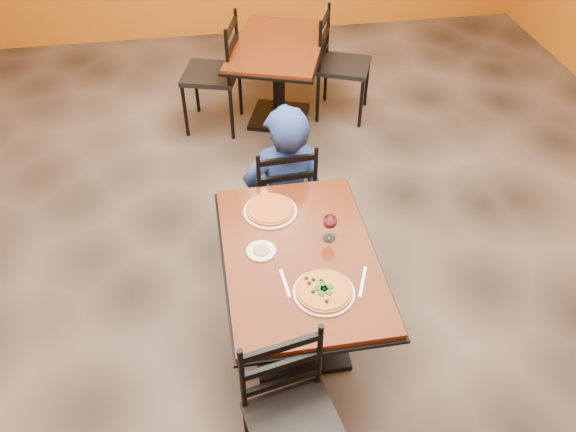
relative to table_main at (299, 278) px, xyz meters
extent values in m
cube|color=black|center=(0.00, 0.50, -0.56)|extent=(7.00, 8.00, 0.01)
cube|color=#57270D|center=(0.00, 0.00, 0.18)|extent=(0.80, 1.20, 0.03)
cube|color=black|center=(0.00, 0.00, 0.15)|extent=(0.83, 1.23, 0.02)
cylinder|color=black|center=(0.00, 0.00, -0.19)|extent=(0.12, 0.12, 0.66)
cube|color=black|center=(0.00, 0.00, -0.54)|extent=(0.55, 0.55, 0.04)
cube|color=#57270D|center=(0.27, 2.53, 0.18)|extent=(1.07, 1.30, 0.03)
cube|color=black|center=(0.27, 2.53, 0.16)|extent=(1.11, 1.34, 0.02)
cylinder|color=black|center=(0.27, 2.53, -0.19)|extent=(0.11, 0.11, 0.66)
cube|color=black|center=(0.27, 2.53, -0.54)|extent=(0.65, 0.65, 0.04)
imported|color=navy|center=(0.07, 0.89, 0.00)|extent=(0.57, 0.38, 1.12)
cylinder|color=white|center=(0.07, -0.29, 0.20)|extent=(0.31, 0.31, 0.01)
cylinder|color=#8A320A|center=(0.07, -0.29, 0.21)|extent=(0.28, 0.28, 0.02)
cylinder|color=white|center=(-0.11, 0.36, 0.20)|extent=(0.31, 0.31, 0.01)
cylinder|color=orange|center=(-0.11, 0.36, 0.21)|extent=(0.28, 0.28, 0.02)
cylinder|color=white|center=(-0.20, 0.05, 0.20)|extent=(0.16, 0.16, 0.01)
cylinder|color=tan|center=(-0.20, 0.05, 0.21)|extent=(0.09, 0.09, 0.01)
cube|color=silver|center=(-0.11, -0.19, 0.20)|extent=(0.03, 0.19, 0.00)
cube|color=silver|center=(0.28, -0.25, 0.20)|extent=(0.09, 0.20, 0.00)
camera|label=1|loc=(-0.41, -2.11, 2.38)|focal=35.83mm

